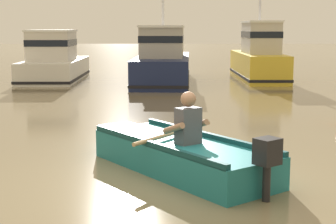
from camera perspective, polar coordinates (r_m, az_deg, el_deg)
The scene contains 5 objects.
ground_plane at distance 7.03m, azimuth -0.96°, elevation -7.88°, with size 120.00×120.00×0.00m, color #7A6B4C.
rowboat_with_person at distance 7.59m, azimuth 1.17°, elevation -4.60°, with size 2.73×3.32×1.19m.
moored_boat_white at distance 20.96m, azimuth -12.47°, elevation 5.42°, with size 2.08×5.08×1.99m.
moored_boat_navy at distance 19.72m, azimuth -0.54°, elevation 5.62°, with size 2.37×6.75×4.32m.
moored_boat_yellow at distance 21.21m, azimuth 9.98°, elevation 5.92°, with size 1.65×5.62×4.11m.
Camera 1 is at (-0.00, -6.71, 2.08)m, focal length 55.25 mm.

